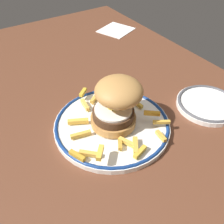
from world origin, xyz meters
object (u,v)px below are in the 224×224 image
at_px(dinner_plate, 112,124).
at_px(napkin, 116,30).
at_px(burger, 116,102).
at_px(side_plate, 208,104).

height_order(dinner_plate, napkin, dinner_plate).
distance_m(burger, side_plate, 0.25).
height_order(burger, side_plate, burger).
distance_m(dinner_plate, side_plate, 0.25).
relative_size(dinner_plate, burger, 1.88).
bearing_deg(burger, side_plate, 74.03).
bearing_deg(side_plate, napkin, 172.99).
bearing_deg(dinner_plate, burger, 81.33).
relative_size(dinner_plate, side_plate, 1.72).
height_order(side_plate, napkin, side_plate).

